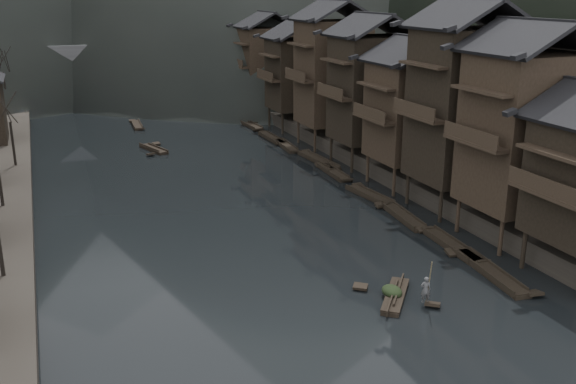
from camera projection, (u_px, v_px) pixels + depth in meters
name	position (u px, v px, depth m)	size (l,w,h in m)	color
water	(285.00, 268.00, 41.30)	(300.00, 300.00, 0.00)	black
right_bank	(416.00, 112.00, 88.70)	(40.00, 200.00, 1.80)	#2D2823
stilt_houses	(380.00, 76.00, 61.69)	(9.00, 67.60, 16.75)	black
bare_trees	(0.00, 110.00, 58.14)	(3.92, 75.91, 7.84)	black
moored_sampans	(301.00, 154.00, 69.03)	(2.91, 74.08, 0.47)	black
midriver_boats	(147.00, 123.00, 84.88)	(8.14, 34.42, 0.45)	black
stone_bridge	(125.00, 67.00, 103.68)	(40.00, 6.00, 9.00)	#4C4C4F
hero_sampan	(395.00, 295.00, 37.13)	(3.78, 4.45, 0.44)	black
cargo_heap	(392.00, 286.00, 37.07)	(1.10, 1.44, 0.66)	black
boatman	(426.00, 286.00, 35.98)	(0.58, 0.38, 1.59)	#535355
bamboo_pole	(432.00, 242.00, 35.27)	(0.06, 0.06, 4.10)	#8C7A51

